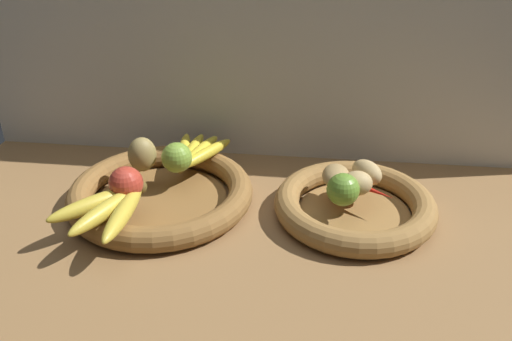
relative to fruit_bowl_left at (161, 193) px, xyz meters
The scene contains 14 objects.
ground_plane 22.04cm from the fruit_bowl_left, 10.53° to the right, with size 140.00×90.00×3.00cm, color olive.
back_wall 42.05cm from the fruit_bowl_left, 50.65° to the left, with size 140.00×3.00×55.00cm.
fruit_bowl_left is the anchor object (origin of this frame).
fruit_bowl_right 39.70cm from the fruit_bowl_left, ahead, with size 32.16×32.16×4.98cm.
apple_green_back 8.16cm from the fruit_bowl_left, 63.61° to the left, with size 6.50×6.50×6.50cm, color #7AA338.
apple_red_front 10.09cm from the fruit_bowl_left, 123.31° to the right, with size 6.62×6.62×6.62cm, color #B73828.
pear_brown 9.23cm from the fruit_bowl_left, 136.19° to the left, with size 5.35×6.02×7.58cm, color olive.
banana_bunch_front 14.75cm from the fruit_bowl_left, 113.86° to the right, with size 15.55×20.14×3.20cm.
banana_bunch_back 13.43cm from the fruit_bowl_left, 68.28° to the left, with size 13.05×17.97×2.61cm.
potato_back 42.49cm from the fruit_bowl_left, ahead, with size 7.32×4.64×4.79cm, color tan.
potato_large 40.02cm from the fruit_bowl_left, ahead, with size 6.09×5.15×4.89cm, color tan.
potato_oblong 36.16cm from the fruit_bowl_left, ahead, with size 8.07×5.59×4.01cm, color #A38451.
lime_near 37.54cm from the fruit_bowl_left, ahead, with size 6.29×6.29×6.29cm, color olive.
chili_pepper 42.24cm from the fruit_bowl_left, ahead, with size 1.89×1.89×10.99cm, color red.
Camera 1 is at (9.34, -87.53, 59.24)cm, focal length 37.34 mm.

